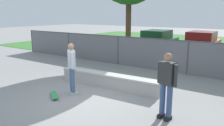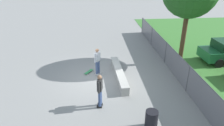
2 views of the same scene
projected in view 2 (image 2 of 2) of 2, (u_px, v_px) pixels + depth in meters
ground_plane at (97, 78)px, 13.24m from camera, size 80.00×80.00×0.00m
concrete_ledge at (119, 74)px, 13.19m from camera, size 4.29×0.69×0.54m
skateboarder at (97, 61)px, 13.31m from camera, size 0.50×0.43×1.82m
skateboard at (89, 72)px, 13.91m from camera, size 0.77×0.62×0.09m
chainlink_fence at (175, 63)px, 13.27m from camera, size 19.50×0.07×1.61m
bystander at (100, 90)px, 10.18m from camera, size 0.59×0.34×1.82m
trash_bin at (151, 120)px, 9.03m from camera, size 0.56×0.56×0.88m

